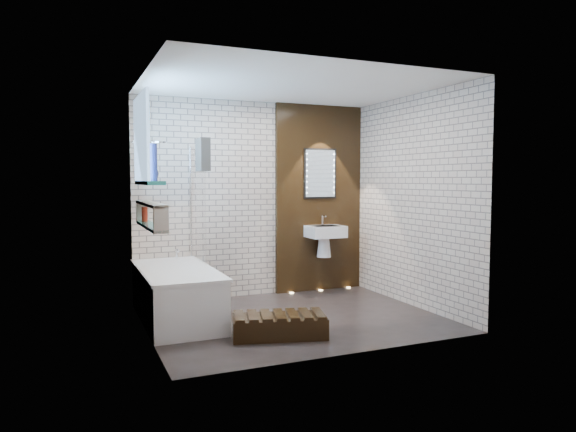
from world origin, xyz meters
name	(u,v)px	position (x,y,z in m)	size (l,w,h in m)	color
ground	(293,318)	(0.00, 0.00, 0.00)	(3.20, 3.20, 0.00)	black
room_shell	(293,203)	(0.00, 0.00, 1.30)	(3.24, 3.20, 2.60)	#B09B8C
walnut_panel	(319,198)	(0.95, 1.27, 1.30)	(1.30, 0.06, 2.60)	black
clerestory_window	(143,147)	(-1.57, 0.35, 1.90)	(0.18, 1.00, 0.94)	#7FADE0
display_niche	(151,215)	(-1.53, 0.15, 1.20)	(0.14, 1.30, 0.26)	#227E73
bathtub	(176,294)	(-1.22, 0.45, 0.29)	(0.79, 1.74, 0.70)	white
bath_screen	(198,203)	(-0.87, 0.89, 1.28)	(0.01, 0.78, 1.40)	white
towel	(203,155)	(-0.87, 0.60, 1.85)	(0.11, 0.29, 0.38)	#292521
shower_head	(160,142)	(-1.30, 0.95, 2.00)	(0.18, 0.18, 0.02)	silver
washbasin	(325,236)	(0.95, 1.07, 0.79)	(0.50, 0.36, 0.58)	white
led_mirror	(320,174)	(0.95, 1.23, 1.65)	(0.50, 0.02, 0.70)	black
walnut_step	(279,327)	(-0.40, -0.58, 0.10)	(0.93, 0.41, 0.21)	black
niche_bottles	(149,217)	(-1.53, 0.26, 1.17)	(0.07, 0.88, 0.16)	maroon
sill_vases	(150,171)	(-1.50, 0.35, 1.66)	(0.17, 0.50, 0.38)	#161A3D
floor_uplights	(321,290)	(0.95, 1.20, 0.01)	(0.96, 0.06, 0.01)	#FFD899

